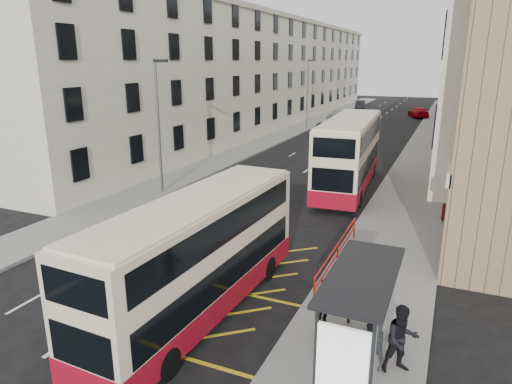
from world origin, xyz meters
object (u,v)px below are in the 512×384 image
at_px(street_lamp_far, 308,90).
at_px(white_van, 323,128).
at_px(street_lamp_near, 159,120).
at_px(double_decker_rear, 349,153).
at_px(pedestrian_mid, 402,339).
at_px(car_red, 419,112).
at_px(double_decker_front, 199,256).
at_px(pedestrian_far, 324,304).
at_px(car_dark, 360,105).
at_px(car_silver, 338,115).
at_px(pedestrian_near, 375,301).
at_px(litter_bin, 333,354).
at_px(bus_shelter, 364,306).

relative_size(street_lamp_far, white_van, 1.62).
xyz_separation_m(street_lamp_near, double_decker_rear, (10.33, 5.86, -2.30)).
bearing_deg(street_lamp_near, pedestrian_mid, -37.16).
bearing_deg(car_red, pedestrian_mid, 75.40).
xyz_separation_m(street_lamp_near, white_van, (2.67, 27.61, -3.95)).
xyz_separation_m(double_decker_front, double_decker_rear, (1.13, 17.04, 0.32)).
height_order(pedestrian_far, car_dark, pedestrian_far).
xyz_separation_m(street_lamp_far, car_silver, (1.15, 10.84, -3.93)).
xyz_separation_m(pedestrian_near, car_dark, (-13.51, 66.68, -0.34)).
height_order(pedestrian_near, car_dark, pedestrian_near).
distance_m(pedestrian_mid, car_red, 60.11).
xyz_separation_m(street_lamp_far, car_dark, (1.17, 26.62, -3.91)).
height_order(litter_bin, car_silver, car_silver).
height_order(pedestrian_near, car_red, pedestrian_near).
bearing_deg(street_lamp_far, car_red, 57.92).
relative_size(litter_bin, car_dark, 0.23).
height_order(pedestrian_mid, car_silver, pedestrian_mid).
xyz_separation_m(double_decker_rear, white_van, (-7.66, 21.75, -1.65)).
bearing_deg(double_decker_front, litter_bin, -13.46).
bearing_deg(double_decker_rear, pedestrian_near, -78.39).
bearing_deg(double_decker_front, double_decker_rear, 88.77).
height_order(bus_shelter, double_decker_front, double_decker_front).
height_order(white_van, car_red, car_red).
bearing_deg(car_dark, bus_shelter, -88.31).
bearing_deg(street_lamp_near, double_decker_front, -50.58).
relative_size(street_lamp_near, car_silver, 1.94).
relative_size(bus_shelter, street_lamp_near, 0.53).
bearing_deg(street_lamp_near, white_van, 84.47).
distance_m(street_lamp_near, pedestrian_near, 18.15).
bearing_deg(double_decker_front, pedestrian_mid, -3.36).
relative_size(litter_bin, pedestrian_far, 0.61).
relative_size(double_decker_rear, pedestrian_far, 7.13).
relative_size(double_decker_rear, white_van, 2.37).
bearing_deg(street_lamp_far, pedestrian_mid, -69.51).
relative_size(double_decker_front, pedestrian_mid, 5.27).
xyz_separation_m(litter_bin, pedestrian_near, (0.64, 2.52, 0.39)).
relative_size(double_decker_front, white_van, 2.03).
xyz_separation_m(litter_bin, white_van, (-11.36, 40.19, 0.02)).
xyz_separation_m(pedestrian_near, white_van, (-12.01, 37.67, -0.38)).
bearing_deg(car_silver, car_red, 51.39).
height_order(street_lamp_near, litter_bin, street_lamp_near).
height_order(pedestrian_mid, pedestrian_far, pedestrian_mid).
bearing_deg(pedestrian_near, double_decker_rear, -86.05).
relative_size(street_lamp_near, street_lamp_far, 1.00).
distance_m(street_lamp_near, car_red, 49.57).
relative_size(car_silver, car_dark, 0.94).
distance_m(white_van, car_silver, 13.32).
bearing_deg(pedestrian_near, car_dark, -89.87).
distance_m(double_decker_front, double_decker_rear, 17.09).
xyz_separation_m(street_lamp_far, car_red, (11.34, 18.09, -3.90)).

